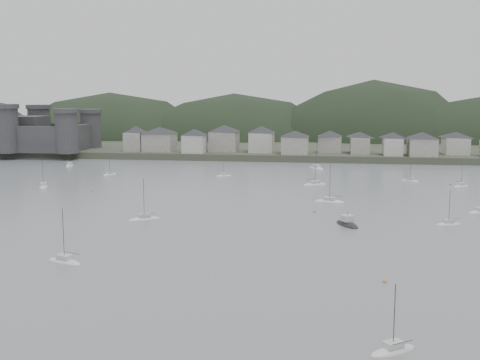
# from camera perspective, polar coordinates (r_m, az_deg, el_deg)

# --- Properties ---
(ground) EXTENTS (900.00, 900.00, 0.00)m
(ground) POSITION_cam_1_polar(r_m,az_deg,el_deg) (96.76, -6.47, -10.00)
(ground) COLOR slate
(ground) RESTS_ON ground
(far_shore_land) EXTENTS (900.00, 250.00, 3.00)m
(far_shore_land) POSITION_cam_1_polar(r_m,az_deg,el_deg) (385.54, 4.70, 4.08)
(far_shore_land) COLOR #383D2D
(far_shore_land) RESTS_ON ground
(forested_ridge) EXTENTS (851.55, 103.94, 102.57)m
(forested_ridge) POSITION_cam_1_polar(r_m,az_deg,el_deg) (361.04, 5.19, 1.74)
(forested_ridge) COLOR black
(forested_ridge) RESTS_ON ground
(castle) EXTENTS (66.00, 43.00, 20.00)m
(castle) POSITION_cam_1_polar(r_m,az_deg,el_deg) (305.18, -19.93, 4.25)
(castle) COLOR #363538
(castle) RESTS_ON far_shore_land
(waterfront_town) EXTENTS (451.48, 28.46, 12.92)m
(waterfront_town) POSITION_cam_1_polar(r_m,az_deg,el_deg) (274.26, 13.86, 3.61)
(waterfront_town) COLOR gray
(waterfront_town) RESTS_ON far_shore_land
(sailboat_lead) EXTENTS (9.04, 4.41, 11.84)m
(sailboat_lead) POSITION_cam_1_polar(r_m,az_deg,el_deg) (167.97, 8.54, -2.07)
(sailboat_lead) COLOR silver
(sailboat_lead) RESTS_ON ground
(moored_fleet) EXTENTS (254.58, 178.03, 13.28)m
(moored_fleet) POSITION_cam_1_polar(r_m,az_deg,el_deg) (171.43, -3.32, -1.78)
(moored_fleet) COLOR silver
(moored_fleet) RESTS_ON ground
(motor_launch_near) EXTENTS (6.63, 9.15, 4.06)m
(motor_launch_near) POSITION_cam_1_polar(r_m,az_deg,el_deg) (140.26, 10.19, -4.15)
(motor_launch_near) COLOR black
(motor_launch_near) RESTS_ON ground
(mooring_buoys) EXTENTS (139.53, 108.53, 0.70)m
(mooring_buoys) POSITION_cam_1_polar(r_m,az_deg,el_deg) (151.49, -1.13, -3.13)
(mooring_buoys) COLOR #C87B42
(mooring_buoys) RESTS_ON ground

